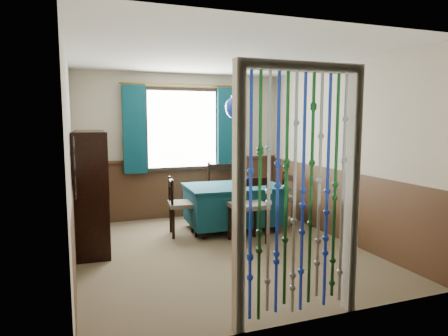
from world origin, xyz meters
name	(u,v)px	position (x,y,z in m)	size (l,w,h in m)	color
floor	(220,250)	(0.00, 0.00, 0.00)	(4.00, 4.00, 0.00)	brown
ceiling	(220,56)	(0.00, 0.00, 2.50)	(4.00, 4.00, 0.00)	silver
wall_back	(182,146)	(0.00, 2.00, 1.25)	(3.60, 3.60, 0.00)	#B9AF97
wall_front	(303,177)	(0.00, -2.00, 1.25)	(3.60, 3.60, 0.00)	#B9AF97
wall_left	(70,161)	(-1.80, 0.00, 1.25)	(4.00, 4.00, 0.00)	#B9AF97
wall_right	(338,152)	(1.80, 0.00, 1.25)	(4.00, 4.00, 0.00)	#B9AF97
wainscot_back	(183,189)	(0.00, 1.99, 0.50)	(3.60, 3.60, 0.00)	#452C1A
wainscot_front	(300,265)	(0.00, -1.99, 0.50)	(3.60, 3.60, 0.00)	#452C1A
wainscot_left	(75,226)	(-1.79, 0.00, 0.50)	(4.00, 4.00, 0.00)	#452C1A
wainscot_right	(335,203)	(1.79, 0.00, 0.50)	(4.00, 4.00, 0.00)	#452C1A
window	(182,129)	(0.00, 1.95, 1.55)	(1.32, 0.12, 1.42)	black
doorway	(299,200)	(0.00, -1.94, 1.05)	(1.16, 0.12, 2.18)	silver
dining_table	(234,204)	(0.54, 0.88, 0.41)	(1.51, 1.09, 0.70)	#0D3946
chair_near	(249,206)	(0.49, 0.18, 0.52)	(0.49, 0.47, 0.97)	black
chair_far	(221,190)	(0.57, 1.56, 0.52)	(0.60, 0.59, 0.98)	black
chair_left	(181,205)	(-0.31, 0.88, 0.46)	(0.45, 0.47, 0.87)	black
chair_right	(281,197)	(1.37, 0.89, 0.45)	(0.41, 0.43, 0.85)	black
sideboard	(92,207)	(-1.57, 0.69, 0.56)	(0.47, 1.22, 1.57)	black
pendant_lamp	(234,107)	(0.54, 0.88, 1.90)	(0.27, 0.27, 0.77)	olive
vase_table	(242,178)	(0.71, 0.95, 0.81)	(0.20, 0.20, 0.21)	navy
bowl_shelf	(96,168)	(-1.51, 0.47, 1.10)	(0.22, 0.22, 0.05)	beige
vase_sideboard	(94,179)	(-1.51, 1.04, 0.88)	(0.19, 0.19, 0.20)	beige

